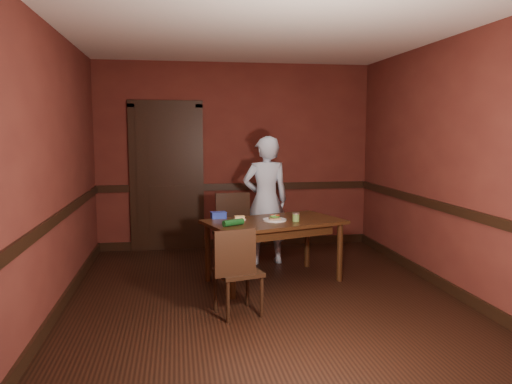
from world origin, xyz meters
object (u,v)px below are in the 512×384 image
object	(u,v)px
person	(266,200)
food_tub	(218,215)
cheese_saucer	(240,218)
chair_near	(238,270)
sauce_jar	(296,217)
dining_table	(274,251)
chair_far	(233,233)
sandwich_plate	(275,219)

from	to	relation	value
person	food_tub	xyz separation A→B (m)	(-0.66, -0.56, -0.08)
cheese_saucer	chair_near	bearing A→B (deg)	-98.12
sauce_jar	food_tub	bearing A→B (deg)	157.95
chair_near	cheese_saucer	world-z (taller)	chair_near
dining_table	person	world-z (taller)	person
person	cheese_saucer	distance (m)	0.84
chair_far	cheese_saucer	distance (m)	0.51
chair_far	food_tub	bearing A→B (deg)	-131.96
chair_far	dining_table	bearing A→B (deg)	-58.61
cheese_saucer	chair_far	bearing A→B (deg)	93.65
chair_far	sauce_jar	world-z (taller)	chair_far
sauce_jar	cheese_saucer	xyz separation A→B (m)	(-0.61, 0.19, -0.03)
sandwich_plate	food_tub	world-z (taller)	food_tub
dining_table	sauce_jar	size ratio (longest dim) A/B	15.52
chair_far	person	size ratio (longest dim) A/B	0.57
dining_table	chair_near	distance (m)	1.12
person	cheese_saucer	size ratio (longest dim) A/B	11.13
sandwich_plate	chair_far	bearing A→B (deg)	127.43
chair_near	food_tub	bearing A→B (deg)	-101.40
person	cheese_saucer	xyz separation A→B (m)	(-0.43, -0.71, -0.10)
dining_table	food_tub	bearing A→B (deg)	140.60
cheese_saucer	sandwich_plate	bearing A→B (deg)	-15.50
person	sandwich_plate	distance (m)	0.82
person	food_tub	size ratio (longest dim) A/B	8.63
cheese_saucer	food_tub	world-z (taller)	food_tub
chair_far	sauce_jar	distance (m)	0.94
chair_near	sauce_jar	xyz separation A→B (m)	(0.77, 0.88, 0.33)
person	cheese_saucer	world-z (taller)	person
chair_near	sandwich_plate	xyz separation A→B (m)	(0.54, 0.96, 0.30)
chair_near	sauce_jar	distance (m)	1.21
sauce_jar	food_tub	distance (m)	0.91
cheese_saucer	food_tub	size ratio (longest dim) A/B	0.78
dining_table	cheese_saucer	bearing A→B (deg)	148.98
dining_table	chair_near	world-z (taller)	chair_near
sandwich_plate	cheese_saucer	bearing A→B (deg)	164.50
chair_far	cheese_saucer	bearing A→B (deg)	-92.96
person	sandwich_plate	bearing A→B (deg)	82.80
person	sauce_jar	world-z (taller)	person
person	food_tub	world-z (taller)	person
dining_table	cheese_saucer	world-z (taller)	cheese_saucer
dining_table	chair_near	bearing A→B (deg)	-136.48
chair_far	sandwich_plate	bearing A→B (deg)	-59.18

